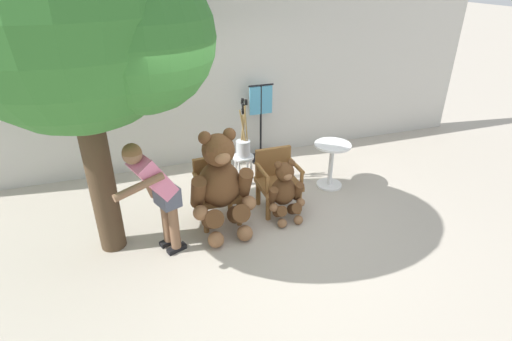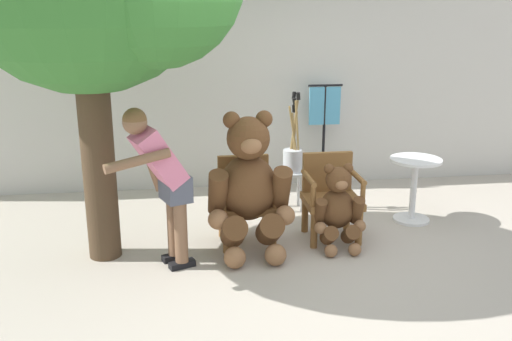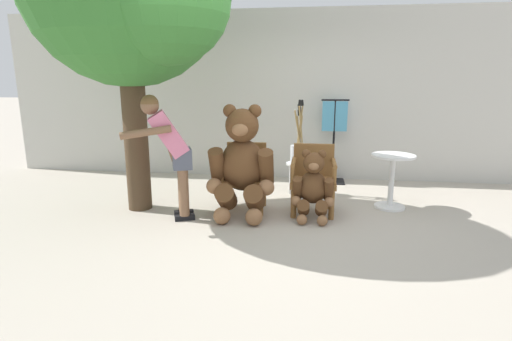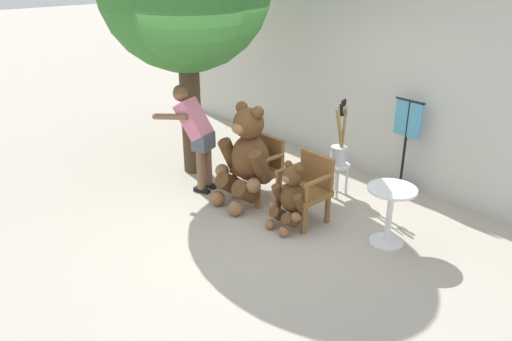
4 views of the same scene
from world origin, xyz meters
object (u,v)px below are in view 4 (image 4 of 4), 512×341
at_px(white_stool, 337,171).
at_px(teddy_bear_large, 246,156).
at_px(wooden_chair_right, 307,187).
at_px(clothing_display_stand, 405,145).
at_px(brush_bucket, 339,151).
at_px(teddy_bear_small, 291,197).
at_px(person_visitor, 195,129).
at_px(wooden_chair_left, 261,166).
at_px(round_side_table, 390,209).

bearing_deg(white_stool, teddy_bear_large, -120.11).
bearing_deg(wooden_chair_right, clothing_display_stand, 78.44).
relative_size(white_stool, brush_bucket, 0.49).
bearing_deg(brush_bucket, teddy_bear_large, -120.23).
xyz_separation_m(teddy_bear_small, brush_bucket, (-0.23, 1.15, 0.24)).
distance_m(teddy_bear_large, person_visitor, 0.88).
bearing_deg(clothing_display_stand, teddy_bear_small, -99.84).
height_order(teddy_bear_large, teddy_bear_small, teddy_bear_large).
height_order(wooden_chair_left, white_stool, wooden_chair_left).
bearing_deg(wooden_chair_right, round_side_table, 16.28).
bearing_deg(round_side_table, teddy_bear_small, -150.20).
height_order(white_stool, round_side_table, round_side_table).
distance_m(teddy_bear_small, white_stool, 1.17).
xyz_separation_m(teddy_bear_small, person_visitor, (-1.69, -0.22, 0.48)).
xyz_separation_m(wooden_chair_left, person_visitor, (-0.81, -0.51, 0.44)).
distance_m(wooden_chair_left, white_stool, 1.08).
distance_m(wooden_chair_right, brush_bucket, 0.91).
xyz_separation_m(wooden_chair_right, brush_bucket, (-0.23, 0.86, 0.20)).
bearing_deg(white_stool, wooden_chair_left, -127.14).
xyz_separation_m(wooden_chair_left, clothing_display_stand, (1.21, 1.60, 0.26)).
bearing_deg(brush_bucket, teddy_bear_small, -78.86).
distance_m(teddy_bear_small, person_visitor, 1.77).
xyz_separation_m(person_visitor, clothing_display_stand, (2.02, 2.10, -0.18)).
bearing_deg(person_visitor, round_side_table, 16.52).
xyz_separation_m(wooden_chair_right, round_side_table, (1.02, 0.30, -0.01)).
distance_m(white_stool, clothing_display_stand, 0.99).
bearing_deg(wooden_chair_right, person_visitor, -163.34).
relative_size(person_visitor, clothing_display_stand, 1.10).
relative_size(wooden_chair_right, clothing_display_stand, 0.63).
xyz_separation_m(wooden_chair_right, white_stool, (-0.23, 0.86, -0.11)).
height_order(brush_bucket, round_side_table, brush_bucket).
bearing_deg(brush_bucket, person_visitor, -137.00).
height_order(teddy_bear_large, clothing_display_stand, teddy_bear_large).
xyz_separation_m(wooden_chair_left, teddy_bear_large, (0.00, -0.26, 0.21)).
relative_size(wooden_chair_right, teddy_bear_small, 1.01).
bearing_deg(white_stool, brush_bucket, 13.78).
xyz_separation_m(person_visitor, brush_bucket, (1.46, 1.36, -0.24)).
relative_size(teddy_bear_small, white_stool, 1.86).
bearing_deg(clothing_display_stand, white_stool, -127.01).
distance_m(brush_bucket, round_side_table, 1.39).
height_order(teddy_bear_large, brush_bucket, brush_bucket).
distance_m(wooden_chair_left, teddy_bear_small, 0.93).
height_order(person_visitor, white_stool, person_visitor).
relative_size(wooden_chair_left, clothing_display_stand, 0.63).
bearing_deg(teddy_bear_large, clothing_display_stand, 57.01).
height_order(white_stool, clothing_display_stand, clothing_display_stand).
relative_size(person_visitor, brush_bucket, 1.62).
distance_m(white_stool, round_side_table, 1.38).
distance_m(person_visitor, white_stool, 2.07).
bearing_deg(wooden_chair_right, white_stool, 104.98).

